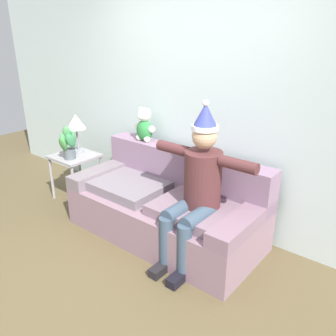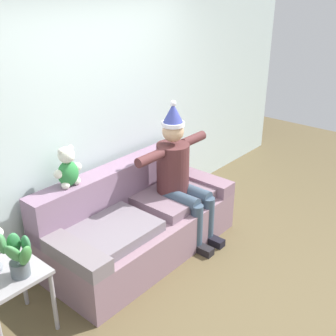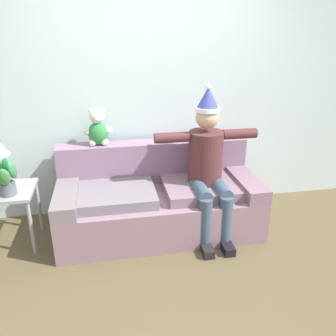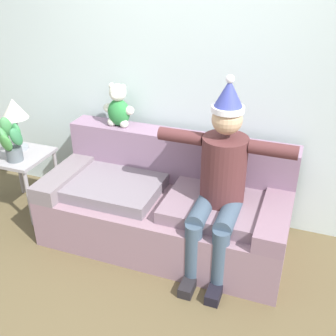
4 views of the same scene
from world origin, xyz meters
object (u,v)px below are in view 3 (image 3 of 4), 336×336
teddy_bear (98,129)px  potted_plant (5,176)px  person_seated (208,163)px  side_table (7,199)px  couch (158,198)px

teddy_bear → potted_plant: 0.97m
person_seated → teddy_bear: 1.16m
person_seated → potted_plant: person_seated is taller
side_table → person_seated: bearing=-3.3°
couch → side_table: (-1.44, -0.06, 0.16)m
couch → teddy_bear: 0.94m
couch → side_table: 1.45m
side_table → potted_plant: bearing=-64.5°
teddy_bear → couch: bearing=-26.6°
person_seated → side_table: size_ratio=2.59×
person_seated → teddy_bear: size_ratio=3.93×
teddy_bear → side_table: teddy_bear is taller
person_seated → teddy_bear: (-1.04, 0.45, 0.27)m
couch → potted_plant: (-1.39, -0.17, 0.44)m
person_seated → potted_plant: 1.86m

